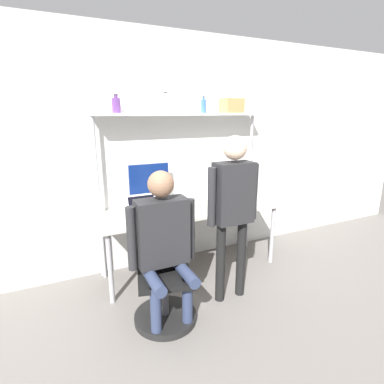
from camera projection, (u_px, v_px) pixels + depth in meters
The scene contains 14 objects.
ground_plane at pixel (204, 283), 3.30m from camera, with size 12.00×12.00×0.00m, color slate.
wall_back at pixel (177, 153), 3.60m from camera, with size 8.00×0.06×2.70m.
desk at pixel (190, 214), 3.44m from camera, with size 2.08×0.69×0.76m.
shelf_unit at pixel (182, 139), 3.42m from camera, with size 1.97×0.22×1.81m.
monitor at pixel (149, 184), 3.35m from camera, with size 0.47×0.20×0.52m.
laptop at pixel (143, 212), 3.10m from camera, with size 0.32×0.25×0.23m.
cell_phone at pixel (170, 215), 3.17m from camera, with size 0.07×0.15×0.01m.
office_chair at pixel (164, 290), 2.68m from camera, with size 0.56×0.56×0.92m.
person_seated at pixel (164, 237), 2.51m from camera, with size 0.60×0.47×1.37m.
person_standing at pixel (233, 200), 2.80m from camera, with size 0.53×0.22×1.62m.
bottle_blue at pixel (203, 106), 3.44m from camera, with size 0.06×0.06×0.19m.
bottle_purple at pixel (116, 105), 3.03m from camera, with size 0.09×0.09×0.18m.
bottle_clear at pixel (166, 104), 3.25m from camera, with size 0.08×0.08×0.22m.
storage_box at pixel (232, 106), 3.59m from camera, with size 0.24×0.20×0.17m.
Camera 1 is at (-1.36, -2.60, 1.82)m, focal length 28.00 mm.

